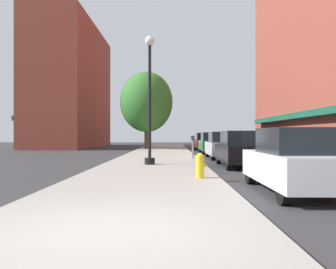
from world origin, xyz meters
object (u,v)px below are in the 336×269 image
(car_silver, at_px, (223,146))
(tree_near, at_px, (146,102))
(car_black, at_px, (240,149))
(car_red, at_px, (204,142))
(lamppost, at_px, (150,97))
(car_green, at_px, (212,143))
(car_white, at_px, (295,161))
(parking_meter_near, at_px, (193,144))
(fire_hydrant, at_px, (200,165))
(parking_meter_far, at_px, (192,144))

(car_silver, bearing_deg, tree_near, 113.44)
(tree_near, relative_size, car_black, 1.73)
(car_red, bearing_deg, lamppost, -104.96)
(car_green, bearing_deg, car_white, -90.75)
(car_white, height_order, car_black, same)
(tree_near, height_order, car_silver, tree_near)
(car_white, relative_size, car_black, 1.00)
(car_white, xyz_separation_m, car_green, (0.00, 18.65, 0.00))
(car_black, distance_m, car_green, 11.45)
(lamppost, bearing_deg, parking_meter_near, 57.14)
(parking_meter_near, height_order, car_silver, car_silver)
(fire_hydrant, height_order, car_red, car_red)
(car_black, bearing_deg, parking_meter_far, 115.00)
(parking_meter_near, bearing_deg, tree_near, 103.99)
(parking_meter_near, height_order, parking_meter_far, same)
(fire_hydrant, distance_m, car_red, 22.77)
(car_white, bearing_deg, fire_hydrant, 135.49)
(lamppost, xyz_separation_m, tree_near, (-1.41, 18.01, 1.43))
(car_white, height_order, car_red, same)
(tree_near, height_order, car_red, tree_near)
(lamppost, bearing_deg, tree_near, 94.49)
(parking_meter_near, bearing_deg, parking_meter_far, 90.00)
(car_green, bearing_deg, tree_near, 129.68)
(parking_meter_near, relative_size, car_black, 0.30)
(tree_near, bearing_deg, car_green, -49.57)
(car_green, height_order, car_red, same)
(parking_meter_near, relative_size, car_silver, 0.30)
(fire_hydrant, xyz_separation_m, parking_meter_far, (0.31, 9.36, 0.43))
(lamppost, relative_size, car_white, 1.37)
(parking_meter_near, bearing_deg, car_black, -60.31)
(parking_meter_far, bearing_deg, car_red, 81.66)
(fire_hydrant, xyz_separation_m, car_green, (2.26, 16.51, 0.29))
(lamppost, bearing_deg, car_black, 0.15)
(parking_meter_near, height_order, car_green, car_green)
(parking_meter_near, distance_m, tree_near, 15.47)
(parking_meter_far, xyz_separation_m, car_silver, (1.95, 1.32, -0.14))
(fire_hydrant, bearing_deg, car_silver, 78.05)
(fire_hydrant, xyz_separation_m, car_black, (2.26, 5.07, 0.29))
(car_black, xyz_separation_m, car_green, (0.00, 11.45, 0.00))
(car_white, xyz_separation_m, car_silver, (0.00, 12.82, 0.00))
(tree_near, bearing_deg, lamppost, -85.51)
(tree_near, bearing_deg, car_white, -77.52)
(car_green, distance_m, car_red, 6.15)
(parking_meter_near, height_order, car_black, car_black)
(fire_hydrant, relative_size, car_red, 0.18)
(car_white, bearing_deg, car_red, 88.90)
(car_white, bearing_deg, parking_meter_far, 98.53)
(car_black, height_order, car_silver, same)
(car_green, bearing_deg, parking_meter_far, -105.99)
(car_white, distance_m, car_silver, 12.82)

